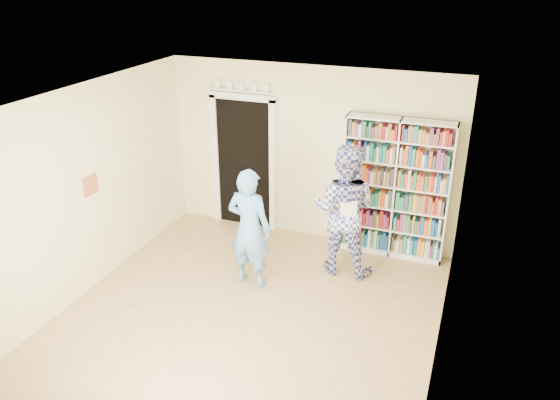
# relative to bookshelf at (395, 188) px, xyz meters

# --- Properties ---
(floor) EXTENTS (5.00, 5.00, 0.00)m
(floor) POSITION_rel_bookshelf_xyz_m (-1.35, -2.34, -1.05)
(floor) COLOR #A17A4E
(floor) RESTS_ON ground
(ceiling) EXTENTS (5.00, 5.00, 0.00)m
(ceiling) POSITION_rel_bookshelf_xyz_m (-1.35, -2.34, 1.65)
(ceiling) COLOR white
(ceiling) RESTS_ON wall_back
(wall_back) EXTENTS (4.50, 0.00, 4.50)m
(wall_back) POSITION_rel_bookshelf_xyz_m (-1.35, 0.16, 0.30)
(wall_back) COLOR beige
(wall_back) RESTS_ON floor
(wall_left) EXTENTS (0.00, 5.00, 5.00)m
(wall_left) POSITION_rel_bookshelf_xyz_m (-3.60, -2.34, 0.30)
(wall_left) COLOR beige
(wall_left) RESTS_ON floor
(wall_right) EXTENTS (0.00, 5.00, 5.00)m
(wall_right) POSITION_rel_bookshelf_xyz_m (0.90, -2.34, 0.30)
(wall_right) COLOR beige
(wall_right) RESTS_ON floor
(bookshelf) EXTENTS (1.51, 0.28, 2.08)m
(bookshelf) POSITION_rel_bookshelf_xyz_m (0.00, 0.00, 0.00)
(bookshelf) COLOR white
(bookshelf) RESTS_ON floor
(doorway) EXTENTS (1.10, 0.08, 2.43)m
(doorway) POSITION_rel_bookshelf_xyz_m (-2.45, 0.13, 0.13)
(doorway) COLOR black
(doorway) RESTS_ON floor
(wall_art) EXTENTS (0.03, 0.25, 0.25)m
(wall_art) POSITION_rel_bookshelf_xyz_m (-3.58, -2.14, 0.35)
(wall_art) COLOR brown
(wall_art) RESTS_ON wall_left
(man_blue) EXTENTS (0.63, 0.43, 1.66)m
(man_blue) POSITION_rel_bookshelf_xyz_m (-1.63, -1.52, -0.22)
(man_blue) COLOR #5C9ACE
(man_blue) RESTS_ON floor
(man_plaid) EXTENTS (0.91, 0.71, 1.87)m
(man_plaid) POSITION_rel_bookshelf_xyz_m (-0.57, -0.73, -0.12)
(man_plaid) COLOR navy
(man_plaid) RESTS_ON floor
(paper_sheet) EXTENTS (0.21, 0.09, 0.31)m
(paper_sheet) POSITION_rel_bookshelf_xyz_m (-0.44, -0.99, -0.01)
(paper_sheet) COLOR white
(paper_sheet) RESTS_ON man_plaid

